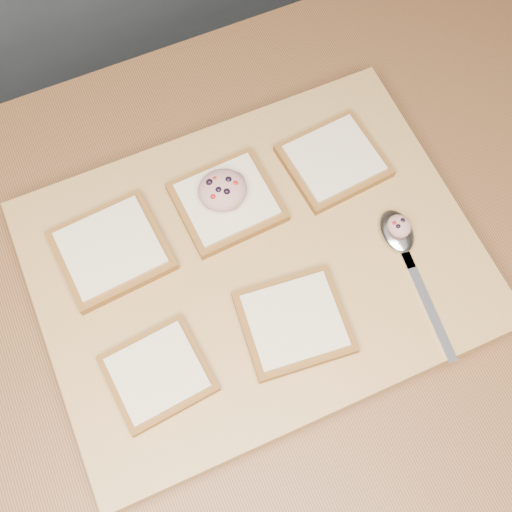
{
  "coord_description": "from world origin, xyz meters",
  "views": [
    {
      "loc": [
        -0.2,
        -0.25,
        1.67
      ],
      "look_at": [
        -0.09,
        0.01,
        0.96
      ],
      "focal_mm": 45.0,
      "sensor_mm": 36.0,
      "label": 1
    }
  ],
  "objects": [
    {
      "name": "bread_far_center",
      "position": [
        -0.09,
        0.1,
        0.95
      ],
      "size": [
        0.13,
        0.12,
        0.02
      ],
      "color": "brown",
      "rests_on": "cutting_board"
    },
    {
      "name": "bread_near_center",
      "position": [
        -0.08,
        -0.08,
        0.95
      ],
      "size": [
        0.13,
        0.12,
        0.02
      ],
      "color": "brown",
      "rests_on": "cutting_board"
    },
    {
      "name": "bread_far_right",
      "position": [
        0.06,
        0.1,
        0.95
      ],
      "size": [
        0.13,
        0.12,
        0.02
      ],
      "color": "brown",
      "rests_on": "cutting_board"
    },
    {
      "name": "bread_near_left",
      "position": [
        -0.25,
        -0.07,
        0.95
      ],
      "size": [
        0.12,
        0.11,
        0.02
      ],
      "color": "brown",
      "rests_on": "cutting_board"
    },
    {
      "name": "tuna_salad_dollop",
      "position": [
        -0.09,
        0.1,
        0.97
      ],
      "size": [
        0.06,
        0.06,
        0.03
      ],
      "color": "tan",
      "rests_on": "bread_far_center"
    },
    {
      "name": "cutting_board",
      "position": [
        -0.09,
        0.01,
        0.92
      ],
      "size": [
        0.53,
        0.4,
        0.04
      ],
      "primitive_type": "cube",
      "color": "tan",
      "rests_on": "island_counter"
    },
    {
      "name": "spoon",
      "position": [
        0.08,
        -0.04,
        0.95
      ],
      "size": [
        0.05,
        0.2,
        0.01
      ],
      "color": "silver",
      "rests_on": "cutting_board"
    },
    {
      "name": "spoon_salad",
      "position": [
        0.09,
        -0.02,
        0.96
      ],
      "size": [
        0.03,
        0.03,
        0.02
      ],
      "color": "tan",
      "rests_on": "spoon"
    },
    {
      "name": "island_counter",
      "position": [
        0.0,
        0.0,
        0.45
      ],
      "size": [
        2.0,
        0.8,
        0.9
      ],
      "color": "slate",
      "rests_on": "ground"
    },
    {
      "name": "ground",
      "position": [
        0.0,
        0.0,
        0.0
      ],
      "size": [
        4.0,
        4.0,
        0.0
      ],
      "primitive_type": "plane",
      "color": "#515459",
      "rests_on": "ground"
    },
    {
      "name": "bread_far_left",
      "position": [
        -0.24,
        0.09,
        0.95
      ],
      "size": [
        0.14,
        0.13,
        0.02
      ],
      "color": "brown",
      "rests_on": "cutting_board"
    }
  ]
}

